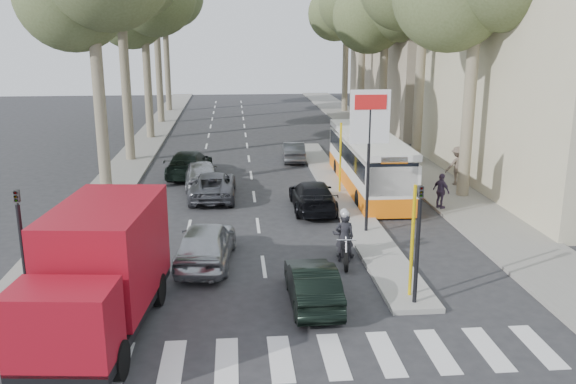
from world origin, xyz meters
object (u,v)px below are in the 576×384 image
dark_hatchback (312,284)px  motorcycle (344,237)px  city_bus (368,160)px  red_truck (100,269)px  silver_hatchback (206,243)px

dark_hatchback → motorcycle: bearing=-115.5°
dark_hatchback → motorcycle: motorcycle is taller
city_bus → motorcycle: (-2.92, -9.60, -0.62)m
red_truck → city_bus: bearing=60.6°
red_truck → city_bus: red_truck is taller
silver_hatchback → dark_hatchback: (3.19, -3.43, -0.13)m
red_truck → silver_hatchback: bearing=67.9°
silver_hatchback → city_bus: (7.62, 9.49, 0.73)m
red_truck → motorcycle: size_ratio=2.91×
dark_hatchback → silver_hatchback: bearing=-48.0°
city_bus → dark_hatchback: bearing=-107.9°
red_truck → motorcycle: bearing=38.3°
silver_hatchback → red_truck: red_truck is taller
dark_hatchback → red_truck: bearing=10.8°
red_truck → city_bus: (10.11, 14.10, -0.27)m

